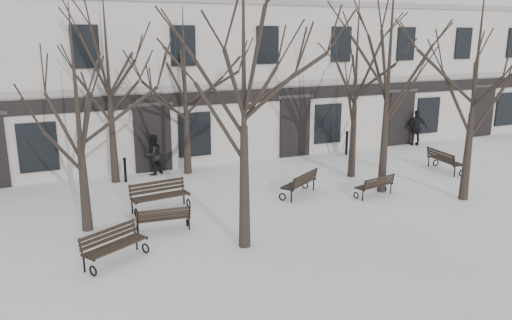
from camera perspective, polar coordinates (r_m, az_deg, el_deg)
ground at (r=16.60m, az=6.67°, el=-6.62°), size 100.00×100.00×0.00m
building at (r=27.47m, az=-7.17°, el=13.31°), size 40.40×10.20×11.40m
tree_0 at (r=15.41m, az=-19.88°, el=7.15°), size 4.71×4.71×6.73m
tree_1 at (r=13.21m, az=-1.42°, el=11.19°), size 5.79×5.79×8.28m
tree_2 at (r=18.96m, az=15.09°, el=12.15°), size 6.00×6.00×8.57m
tree_3 at (r=19.00m, az=23.91°, el=9.53°), size 5.29×5.29×7.56m
tree_4 at (r=20.45m, az=-16.64°, el=10.70°), size 5.42×5.42×7.74m
tree_5 at (r=21.18m, az=-8.16°, el=9.99°), size 4.91×4.91×7.01m
tree_6 at (r=20.89m, az=11.39°, el=10.30°), size 5.11×5.11×7.29m
bench_0 at (r=13.83m, az=-15.94°, el=-9.26°), size 1.85×1.43×0.90m
bench_1 at (r=15.52m, az=-10.56°, el=-6.52°), size 1.67×0.75×0.82m
bench_2 at (r=19.03m, az=13.48°, el=-2.79°), size 1.70×0.90×0.82m
bench_3 at (r=17.38m, az=-10.96°, el=-3.94°), size 2.04×0.96×1.00m
bench_4 at (r=18.66m, az=5.08°, el=-2.59°), size 1.88×1.54×0.93m
bench_5 at (r=23.39m, az=20.70°, el=0.01°), size 0.93×1.98×0.96m
bollard_a at (r=20.98m, az=-14.74°, el=-0.99°), size 0.13×0.13×1.04m
bollard_b at (r=25.35m, az=10.33°, el=2.05°), size 0.16×0.16×1.22m
pedestrian_b at (r=21.98m, az=-11.55°, el=-1.62°), size 1.06×0.98×1.74m
pedestrian_c at (r=28.61m, az=17.72°, el=1.63°), size 1.22×0.89×1.92m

